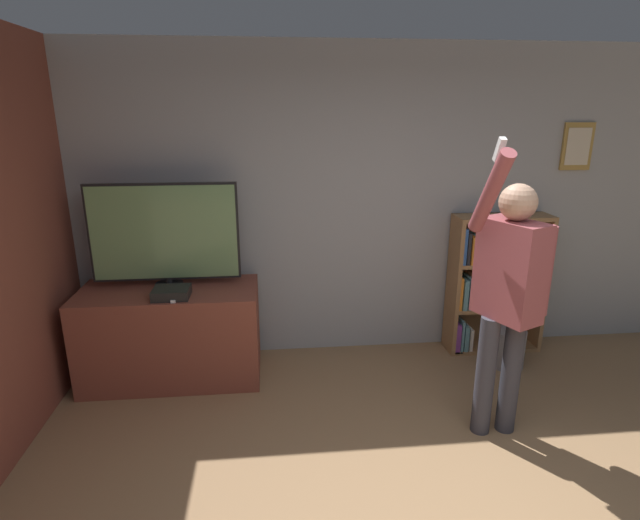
% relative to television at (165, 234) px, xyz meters
% --- Properties ---
extents(wall_back, '(6.90, 0.09, 2.70)m').
position_rel_television_xyz_m(wall_back, '(1.64, 0.35, 0.14)').
color(wall_back, '#9EA3A8').
rests_on(wall_back, ground_plane).
extents(tv_ledge, '(1.41, 0.65, 0.78)m').
position_rel_television_xyz_m(tv_ledge, '(0.00, -0.08, -0.82)').
color(tv_ledge, brown).
rests_on(tv_ledge, ground_plane).
extents(television, '(1.16, 0.22, 0.84)m').
position_rel_television_xyz_m(television, '(0.00, 0.00, 0.00)').
color(television, black).
rests_on(television, tv_ledge).
extents(game_console, '(0.27, 0.23, 0.08)m').
position_rel_television_xyz_m(game_console, '(0.06, -0.26, -0.40)').
color(game_console, black).
rests_on(game_console, tv_ledge).
extents(remote_loose, '(0.05, 0.14, 0.02)m').
position_rel_television_xyz_m(remote_loose, '(0.09, -0.32, -0.42)').
color(remote_loose, white).
rests_on(remote_loose, tv_ledge).
extents(bookshelf, '(0.85, 0.28, 1.27)m').
position_rel_television_xyz_m(bookshelf, '(2.77, 0.17, -0.58)').
color(bookshelf, '#997047').
rests_on(bookshelf, ground_plane).
extents(person, '(0.56, 0.56, 2.02)m').
position_rel_television_xyz_m(person, '(2.34, -1.06, -0.16)').
color(person, '#383842').
rests_on(person, ground_plane).
extents(waste_bin, '(0.28, 0.28, 0.34)m').
position_rel_television_xyz_m(waste_bin, '(2.86, -0.19, -1.04)').
color(waste_bin, gray).
rests_on(waste_bin, ground_plane).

